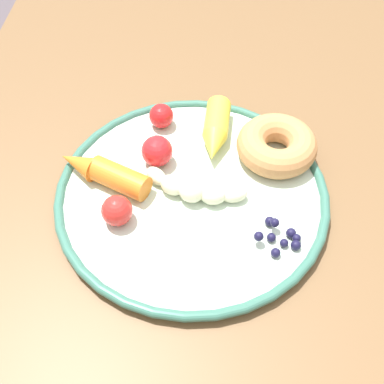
# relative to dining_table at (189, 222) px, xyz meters

# --- Properties ---
(ground_plane) EXTENTS (6.00, 6.00, 0.00)m
(ground_plane) POSITION_rel_dining_table_xyz_m (0.00, 0.00, -0.65)
(ground_plane) COLOR #534A51
(dining_table) EXTENTS (1.24, 0.71, 0.75)m
(dining_table) POSITION_rel_dining_table_xyz_m (0.00, 0.00, 0.00)
(dining_table) COLOR brown
(dining_table) RESTS_ON ground_plane
(plate) EXTENTS (0.34, 0.34, 0.02)m
(plate) POSITION_rel_dining_table_xyz_m (0.03, 0.01, 0.10)
(plate) COLOR silver
(plate) RESTS_ON dining_table
(banana) EXTENTS (0.06, 0.14, 0.03)m
(banana) POSITION_rel_dining_table_xyz_m (0.03, 0.01, 0.12)
(banana) COLOR #EAE8BE
(banana) RESTS_ON plate
(carrot_orange) EXTENTS (0.08, 0.13, 0.03)m
(carrot_orange) POSITION_rel_dining_table_xyz_m (0.01, -0.11, 0.12)
(carrot_orange) COLOR orange
(carrot_orange) RESTS_ON plate
(carrot_yellow) EXTENTS (0.11, 0.04, 0.03)m
(carrot_yellow) POSITION_rel_dining_table_xyz_m (-0.07, 0.03, 0.12)
(carrot_yellow) COLOR yellow
(carrot_yellow) RESTS_ON plate
(donut) EXTENTS (0.15, 0.15, 0.04)m
(donut) POSITION_rel_dining_table_xyz_m (-0.04, 0.11, 0.13)
(donut) COLOR tan
(donut) RESTS_ON plate
(blueberry_pile) EXTENTS (0.05, 0.06, 0.02)m
(blueberry_pile) POSITION_rel_dining_table_xyz_m (0.09, 0.11, 0.11)
(blueberry_pile) COLOR #191638
(blueberry_pile) RESTS_ON plate
(tomato_near) EXTENTS (0.03, 0.03, 0.03)m
(tomato_near) POSITION_rel_dining_table_xyz_m (-0.09, -0.04, 0.12)
(tomato_near) COLOR red
(tomato_near) RESTS_ON plate
(tomato_mid) EXTENTS (0.04, 0.04, 0.04)m
(tomato_mid) POSITION_rel_dining_table_xyz_m (0.07, -0.08, 0.13)
(tomato_mid) COLOR red
(tomato_mid) RESTS_ON plate
(tomato_far) EXTENTS (0.04, 0.04, 0.04)m
(tomato_far) POSITION_rel_dining_table_xyz_m (-0.02, -0.04, 0.13)
(tomato_far) COLOR red
(tomato_far) RESTS_ON plate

